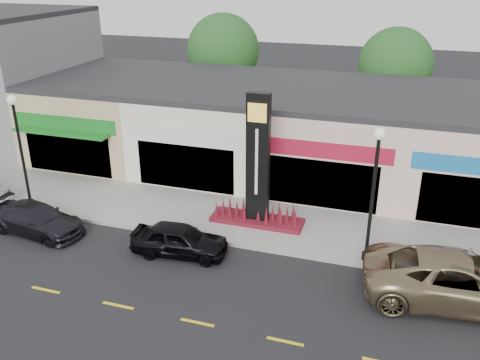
{
  "coord_description": "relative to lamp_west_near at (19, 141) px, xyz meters",
  "views": [
    {
      "loc": [
        8.52,
        -15.59,
        11.09
      ],
      "look_at": [
        2.25,
        4.0,
        2.22
      ],
      "focal_mm": 38.0,
      "sensor_mm": 36.0,
      "label": 1
    }
  ],
  "objects": [
    {
      "name": "ground",
      "position": [
        8.0,
        -2.5,
        -3.48
      ],
      "size": [
        120.0,
        120.0,
        0.0
      ],
      "primitive_type": "plane",
      "color": "black",
      "rests_on": "ground"
    },
    {
      "name": "sidewalk",
      "position": [
        8.0,
        1.85,
        -3.4
      ],
      "size": [
        52.0,
        4.3,
        0.15
      ],
      "primitive_type": "cube",
      "color": "gray",
      "rests_on": "ground"
    },
    {
      "name": "curb",
      "position": [
        8.0,
        -0.4,
        -3.4
      ],
      "size": [
        52.0,
        0.2,
        0.15
      ],
      "primitive_type": "cube",
      "color": "gray",
      "rests_on": "ground"
    },
    {
      "name": "shop_beige",
      "position": [
        -0.5,
        8.96,
        -1.08
      ],
      "size": [
        7.0,
        10.85,
        4.8
      ],
      "color": "tan",
      "rests_on": "ground"
    },
    {
      "name": "shop_cream",
      "position": [
        6.5,
        8.97,
        -1.08
      ],
      "size": [
        7.0,
        10.01,
        4.8
      ],
      "color": "silver",
      "rests_on": "ground"
    },
    {
      "name": "shop_pink_w",
      "position": [
        13.5,
        8.97,
        -1.08
      ],
      "size": [
        7.0,
        10.01,
        4.8
      ],
      "color": "beige",
      "rests_on": "ground"
    },
    {
      "name": "shop_pink_e",
      "position": [
        20.5,
        8.97,
        -1.08
      ],
      "size": [
        7.0,
        10.01,
        4.8
      ],
      "color": "beige",
      "rests_on": "ground"
    },
    {
      "name": "tree_rear_west",
      "position": [
        4.0,
        17.0,
        1.74
      ],
      "size": [
        5.2,
        5.2,
        7.83
      ],
      "color": "#382619",
      "rests_on": "ground"
    },
    {
      "name": "tree_rear_mid",
      "position": [
        16.0,
        17.0,
        1.41
      ],
      "size": [
        4.8,
        4.8,
        7.29
      ],
      "color": "#382619",
      "rests_on": "ground"
    },
    {
      "name": "lamp_west_near",
      "position": [
        0.0,
        0.0,
        0.0
      ],
      "size": [
        0.44,
        0.44,
        5.47
      ],
      "color": "black",
      "rests_on": "sidewalk"
    },
    {
      "name": "lamp_east_near",
      "position": [
        16.0,
        0.0,
        0.0
      ],
      "size": [
        0.44,
        0.44,
        5.47
      ],
      "color": "black",
      "rests_on": "sidewalk"
    },
    {
      "name": "pylon_sign",
      "position": [
        11.0,
        1.7,
        -1.2
      ],
      "size": [
        4.2,
        1.3,
        6.0
      ],
      "color": "#570F15",
      "rests_on": "sidewalk"
    },
    {
      "name": "car_dark_sedan",
      "position": [
        1.9,
        -1.93,
        -2.82
      ],
      "size": [
        2.31,
        4.68,
        1.31
      ],
      "primitive_type": "imported",
      "rotation": [
        0.0,
        0.0,
        1.46
      ],
      "color": "black",
      "rests_on": "ground"
    },
    {
      "name": "car_black_sedan",
      "position": [
        8.68,
        -1.69,
        -2.8
      ],
      "size": [
        1.95,
        4.09,
        1.35
      ],
      "primitive_type": "imported",
      "rotation": [
        0.0,
        0.0,
        1.66
      ],
      "color": "black",
      "rests_on": "ground"
    },
    {
      "name": "car_gold_suv",
      "position": [
        19.26,
        -1.61,
        -2.57
      ],
      "size": [
        3.66,
        6.81,
        1.82
      ],
      "primitive_type": "imported",
      "rotation": [
        0.0,
        0.0,
        1.67
      ],
      "color": "#877555",
      "rests_on": "ground"
    }
  ]
}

